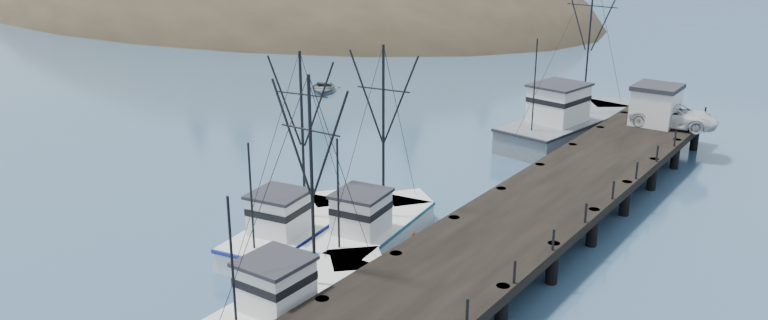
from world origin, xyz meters
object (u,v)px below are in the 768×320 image
at_px(trawler_near, 301,301).
at_px(trawler_far, 375,229).
at_px(pickup_truck, 674,115).
at_px(trawler_mid, 296,229).
at_px(motorboat, 323,91).
at_px(pier_shed, 656,104).
at_px(pier, 546,204).
at_px(work_vessel, 572,124).

height_order(trawler_near, trawler_far, trawler_near).
height_order(trawler_near, pickup_truck, trawler_near).
xyz_separation_m(trawler_mid, motorboat, (-21.30, 27.50, -0.82)).
distance_m(trawler_near, pier_shed, 32.52).
bearing_deg(pickup_truck, pier_shed, 84.07).
distance_m(pier, trawler_far, 9.05).
distance_m(trawler_mid, work_vessel, 26.22).
distance_m(trawler_near, trawler_mid, 7.53).
xyz_separation_m(trawler_mid, pier_shed, (9.92, 26.60, 2.60)).
xyz_separation_m(trawler_far, pier_shed, (6.67, 24.23, 2.60)).
relative_size(trawler_near, work_vessel, 0.69).
distance_m(trawler_mid, trawler_far, 4.02).
distance_m(pickup_truck, motorboat, 32.64).
distance_m(trawler_far, work_vessel, 23.53).
relative_size(trawler_mid, pier_shed, 3.18).
distance_m(work_vessel, pier_shed, 6.16).
height_order(pickup_truck, motorboat, pickup_truck).
distance_m(trawler_mid, motorboat, 34.79).
bearing_deg(trawler_near, trawler_mid, 133.37).
relative_size(trawler_near, pickup_truck, 1.80).
bearing_deg(pier, trawler_mid, -138.60).
bearing_deg(pier, trawler_far, -136.28).
distance_m(trawler_near, pickup_truck, 32.69).
height_order(trawler_near, pier_shed, trawler_near).
relative_size(work_vessel, pier_shed, 4.79).
height_order(trawler_far, work_vessel, work_vessel).
bearing_deg(trawler_mid, motorboat, 127.76).
height_order(work_vessel, pickup_truck, work_vessel).
distance_m(pier, pickup_truck, 18.09).
bearing_deg(pickup_truck, trawler_mid, 151.23).
bearing_deg(trawler_far, pier, 43.72).
bearing_deg(trawler_near, pier, 71.95).
relative_size(trawler_mid, motorboat, 2.17).
relative_size(work_vessel, pickup_truck, 2.61).
xyz_separation_m(pickup_truck, motorboat, (-32.50, 0.90, -2.81)).
bearing_deg(pier_shed, trawler_mid, -110.45).
xyz_separation_m(pier, pickup_truck, (1.45, 18.00, 1.12)).
bearing_deg(work_vessel, pier, -72.19).
bearing_deg(pickup_truck, trawler_near, 163.41).
height_order(trawler_far, motorboat, trawler_far).
height_order(trawler_mid, trawler_far, trawler_far).
distance_m(pier_shed, pickup_truck, 1.42).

